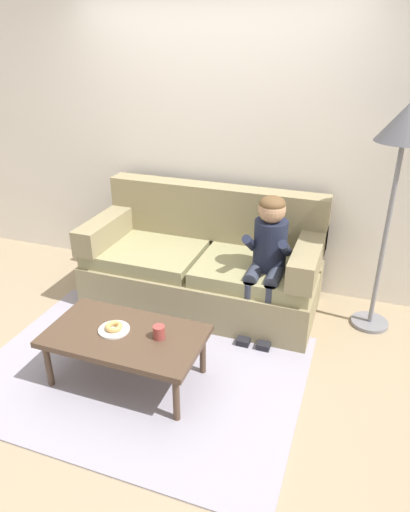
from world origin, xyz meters
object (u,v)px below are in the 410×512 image
person_child (268,252)px  coffee_table (125,338)px  floor_lamp (403,142)px  donut (114,327)px  toy_controller (122,345)px  mug (159,332)px  couch (204,265)px

person_child → coffee_table: bearing=-126.9°
floor_lamp → coffee_table: bearing=-140.6°
donut → floor_lamp: floor_lamp is taller
donut → toy_controller: (-0.14, 0.29, -0.39)m
mug → coffee_table: bearing=-171.6°
couch → donut: couch is taller
toy_controller → couch: bearing=48.9°
person_child → floor_lamp: (0.83, 0.31, 0.84)m
toy_controller → coffee_table: bearing=-72.9°
coffee_table → floor_lamp: (1.57, 1.29, 1.16)m
person_child → mug: person_child is taller
coffee_table → mug: 0.25m
coffee_table → floor_lamp: 2.34m
donut → toy_controller: 0.51m
floor_lamp → person_child: bearing=-159.6°
couch → coffee_table: couch is taller
mug → donut: bearing=-174.9°
person_child → toy_controller: person_child is taller
person_child → mug: bearing=-117.8°
coffee_table → toy_controller: coffee_table is taller
person_child → floor_lamp: 1.22m
floor_lamp → mug: bearing=-136.7°
coffee_table → floor_lamp: size_ratio=0.60×
person_child → mug: 1.09m
mug → floor_lamp: floor_lamp is taller
toy_controller → floor_lamp: size_ratio=0.13×
couch → donut: 1.20m
coffee_table → toy_controller: bearing=126.6°
toy_controller → person_child: bearing=16.0°
coffee_table → donut: (-0.08, 0.01, 0.07)m
mug → toy_controller: size_ratio=0.40×
donut → toy_controller: bearing=115.3°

